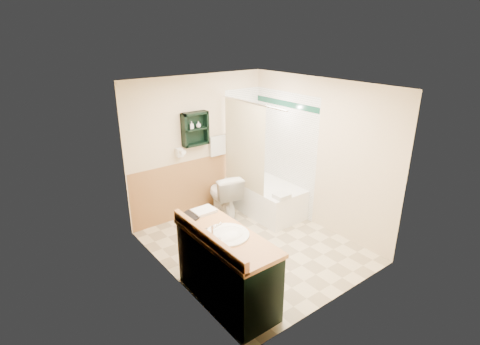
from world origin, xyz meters
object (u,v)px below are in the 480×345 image
Objects in this scene: hair_dryer at (179,152)px; soap_bottle_b at (198,125)px; wall_shelf at (195,129)px; bathtub at (264,196)px; vanity at (227,268)px; vanity_book at (187,210)px; soap_bottle_a at (192,127)px; toilet at (224,195)px.

soap_bottle_b is (0.36, -0.03, 0.40)m from hair_dryer.
bathtub is (1.03, -0.56, -1.28)m from wall_shelf.
vanity_book reaches higher than vanity.
bathtub is 2.41m from vanity_book.
vanity_book is 1.97m from soap_bottle_b.
bathtub is at bearing 39.17° from vanity.
vanity is at bearing -140.83° from bathtub.
vanity is 0.84m from vanity_book.
wall_shelf is 0.37× the size of bathtub.
wall_shelf reaches higher than hair_dryer.
soap_bottle_a is at bearing -7.37° from hair_dryer.
vanity reaches higher than toilet.
toilet is (0.62, -0.34, -0.81)m from hair_dryer.
soap_bottle_b is (-0.96, 0.55, 1.34)m from bathtub.
vanity_book is at bearing -155.21° from bathtub.
hair_dryer is at bearing 175.24° from wall_shelf.
vanity is at bearing -105.50° from hair_dryer.
wall_shelf is 0.08m from soap_bottle_a.
toilet is at bearing -49.70° from soap_bottle_b.
wall_shelf is at bearing 4.21° from soap_bottle_a.
wall_shelf is 0.46m from hair_dryer.
wall_shelf is 5.47× the size of soap_bottle_b.
bathtub is 1.81m from soap_bottle_a.
vanity is 2.60m from soap_bottle_b.
vanity_book is 2.47× the size of soap_bottle_b.
toilet is at bearing 56.13° from vanity.
soap_bottle_a is (-0.39, 0.31, 1.20)m from toilet.
hair_dryer reaches higher than vanity.
soap_bottle_b is (0.13, 0.00, 0.01)m from soap_bottle_a.
vanity_book is 1.90m from soap_bottle_a.
wall_shelf is at bearing 151.51° from bathtub.
vanity_book is at bearing 105.34° from vanity.
toilet is 3.21× the size of vanity_book.
vanity is at bearing 68.14° from toilet.
soap_bottle_a is (0.99, 1.51, 0.58)m from vanity_book.
hair_dryer reaches higher than bathtub.
soap_bottle_a is at bearing 68.65° from vanity.
vanity_book is (-2.08, -0.96, 0.75)m from bathtub.
vanity reaches higher than bathtub.
wall_shelf is 1.24m from toilet.
wall_shelf reaches higher than vanity.
soap_bottle_a reaches higher than bathtub.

